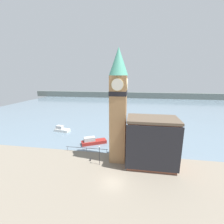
{
  "coord_description": "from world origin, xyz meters",
  "views": [
    {
      "loc": [
        3.29,
        -22.57,
        18.17
      ],
      "look_at": [
        -1.14,
        5.81,
        11.41
      ],
      "focal_mm": 24.0,
      "sensor_mm": 36.0,
      "label": 1
    }
  ],
  "objects_px": {
    "boat_far": "(62,129)",
    "lamp_post": "(99,152)",
    "boat_near": "(93,141)",
    "clock_tower": "(118,104)",
    "pier_building": "(151,142)",
    "mooring_bollard_near": "(90,159)"
  },
  "relations": [
    {
      "from": "clock_tower",
      "to": "boat_far",
      "type": "bearing_deg",
      "value": 144.77
    },
    {
      "from": "clock_tower",
      "to": "boat_far",
      "type": "height_order",
      "value": "clock_tower"
    },
    {
      "from": "clock_tower",
      "to": "boat_near",
      "type": "distance_m",
      "value": 15.86
    },
    {
      "from": "clock_tower",
      "to": "boat_near",
      "type": "bearing_deg",
      "value": 138.25
    },
    {
      "from": "lamp_post",
      "to": "boat_near",
      "type": "bearing_deg",
      "value": 113.91
    },
    {
      "from": "boat_far",
      "to": "mooring_bollard_near",
      "type": "height_order",
      "value": "boat_far"
    },
    {
      "from": "pier_building",
      "to": "boat_far",
      "type": "bearing_deg",
      "value": 150.55
    },
    {
      "from": "clock_tower",
      "to": "boat_near",
      "type": "xyz_separation_m",
      "value": [
        -7.83,
        6.98,
        -11.9
      ]
    },
    {
      "from": "boat_far",
      "to": "lamp_post",
      "type": "distance_m",
      "value": 24.91
    },
    {
      "from": "boat_near",
      "to": "boat_far",
      "type": "height_order",
      "value": "boat_near"
    },
    {
      "from": "boat_far",
      "to": "lamp_post",
      "type": "height_order",
      "value": "lamp_post"
    },
    {
      "from": "clock_tower",
      "to": "boat_far",
      "type": "xyz_separation_m",
      "value": [
        -21.12,
        14.91,
        -11.94
      ]
    },
    {
      "from": "boat_near",
      "to": "lamp_post",
      "type": "xyz_separation_m",
      "value": [
        4.26,
        -9.61,
        2.22
      ]
    },
    {
      "from": "pier_building",
      "to": "boat_far",
      "type": "distance_m",
      "value": 32.61
    },
    {
      "from": "boat_far",
      "to": "clock_tower",
      "type": "bearing_deg",
      "value": -26.02
    },
    {
      "from": "pier_building",
      "to": "boat_far",
      "type": "height_order",
      "value": "pier_building"
    },
    {
      "from": "pier_building",
      "to": "mooring_bollard_near",
      "type": "height_order",
      "value": "pier_building"
    },
    {
      "from": "lamp_post",
      "to": "pier_building",
      "type": "bearing_deg",
      "value": 8.87
    },
    {
      "from": "clock_tower",
      "to": "pier_building",
      "type": "bearing_deg",
      "value": -7.92
    },
    {
      "from": "clock_tower",
      "to": "pier_building",
      "type": "height_order",
      "value": "clock_tower"
    },
    {
      "from": "boat_near",
      "to": "clock_tower",
      "type": "bearing_deg",
      "value": -69.13
    },
    {
      "from": "clock_tower",
      "to": "pier_building",
      "type": "distance_m",
      "value": 10.31
    }
  ]
}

